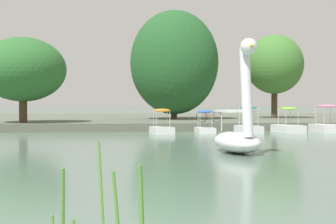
% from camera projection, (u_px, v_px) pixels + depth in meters
% --- Properties ---
extents(shore_bank_far, '(132.87, 27.86, 0.53)m').
position_uv_depth(shore_bank_far, '(125.00, 120.00, 44.57)').
color(shore_bank_far, '#5B6051').
rests_on(shore_bank_far, ground_plane).
extents(swan_boat, '(1.77, 3.35, 4.15)m').
position_uv_depth(swan_boat, '(238.00, 132.00, 18.09)').
color(swan_boat, white).
rests_on(swan_boat, ground_plane).
extents(pedal_boat_orange, '(1.43, 2.06, 1.50)m').
position_uv_depth(pedal_boat_orange, '(162.00, 127.00, 29.14)').
color(pedal_boat_orange, white).
rests_on(pedal_boat_orange, ground_plane).
extents(pedal_boat_blue, '(1.07, 1.89, 1.41)m').
position_uv_depth(pedal_boat_blue, '(205.00, 126.00, 29.90)').
color(pedal_boat_blue, white).
rests_on(pedal_boat_blue, ground_plane).
extents(pedal_boat_teal, '(1.40, 2.21, 1.67)m').
position_uv_depth(pedal_boat_teal, '(249.00, 125.00, 29.78)').
color(pedal_boat_teal, white).
rests_on(pedal_boat_teal, ground_plane).
extents(pedal_boat_lime, '(1.59, 2.48, 1.60)m').
position_uv_depth(pedal_boat_lime, '(288.00, 125.00, 30.35)').
color(pedal_boat_lime, white).
rests_on(pedal_boat_lime, ground_plane).
extents(pedal_boat_pink, '(1.59, 2.39, 1.75)m').
position_uv_depth(pedal_boat_pink, '(327.00, 125.00, 30.37)').
color(pedal_boat_pink, white).
rests_on(pedal_boat_pink, ground_plane).
extents(tree_broadleaf_right, '(7.49, 7.46, 5.66)m').
position_uv_depth(tree_broadleaf_right, '(23.00, 70.00, 32.04)').
color(tree_broadleaf_right, '#4C3823').
rests_on(tree_broadleaf_right, shore_bank_far).
extents(tree_willow_overhanging, '(8.69, 8.11, 8.67)m').
position_uv_depth(tree_willow_overhanging, '(174.00, 62.00, 38.49)').
color(tree_willow_overhanging, '#423323').
rests_on(tree_willow_overhanging, shore_bank_far).
extents(tree_broadleaf_behind_dock, '(6.72, 6.77, 7.09)m').
position_uv_depth(tree_broadleaf_behind_dock, '(274.00, 65.00, 41.26)').
color(tree_broadleaf_behind_dock, '#423323').
rests_on(tree_broadleaf_behind_dock, shore_bank_far).
extents(bicycle_parked, '(1.69, 0.55, 0.75)m').
position_uv_depth(bicycle_parked, '(209.00, 117.00, 32.47)').
color(bicycle_parked, black).
rests_on(bicycle_parked, shore_bank_far).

